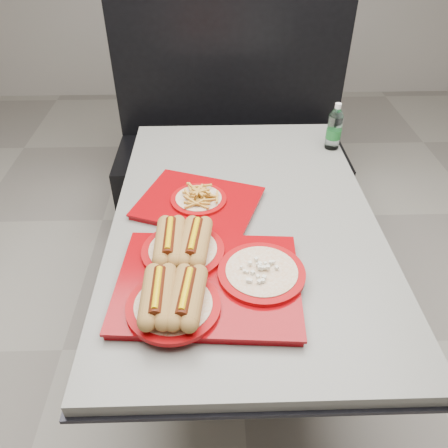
{
  "coord_description": "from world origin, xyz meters",
  "views": [
    {
      "loc": [
        -0.11,
        -1.21,
        1.66
      ],
      "look_at": [
        -0.08,
        -0.16,
        0.83
      ],
      "focal_mm": 35.0,
      "sensor_mm": 36.0,
      "label": 1
    }
  ],
  "objects_px": {
    "booth_bench": "(230,150)",
    "tray_far": "(199,200)",
    "tray_near": "(201,275)",
    "diner_table": "(243,249)",
    "water_bottle": "(334,129)"
  },
  "relations": [
    {
      "from": "booth_bench",
      "to": "tray_far",
      "type": "height_order",
      "value": "booth_bench"
    },
    {
      "from": "tray_near",
      "to": "tray_far",
      "type": "relative_size",
      "value": 1.12
    },
    {
      "from": "diner_table",
      "to": "tray_far",
      "type": "distance_m",
      "value": 0.25
    },
    {
      "from": "booth_bench",
      "to": "tray_near",
      "type": "distance_m",
      "value": 1.49
    },
    {
      "from": "tray_near",
      "to": "tray_far",
      "type": "bearing_deg",
      "value": 91.77
    },
    {
      "from": "tray_near",
      "to": "tray_far",
      "type": "distance_m",
      "value": 0.39
    },
    {
      "from": "booth_bench",
      "to": "tray_near",
      "type": "xyz_separation_m",
      "value": [
        -0.15,
        -1.43,
        0.39
      ]
    },
    {
      "from": "diner_table",
      "to": "tray_far",
      "type": "height_order",
      "value": "tray_far"
    },
    {
      "from": "tray_near",
      "to": "water_bottle",
      "type": "distance_m",
      "value": 0.98
    },
    {
      "from": "tray_far",
      "to": "water_bottle",
      "type": "distance_m",
      "value": 0.71
    },
    {
      "from": "diner_table",
      "to": "tray_far",
      "type": "xyz_separation_m",
      "value": [
        -0.16,
        0.05,
        0.19
      ]
    },
    {
      "from": "booth_bench",
      "to": "tray_far",
      "type": "xyz_separation_m",
      "value": [
        -0.16,
        -1.04,
        0.37
      ]
    },
    {
      "from": "tray_far",
      "to": "water_bottle",
      "type": "bearing_deg",
      "value": 36.29
    },
    {
      "from": "diner_table",
      "to": "booth_bench",
      "type": "relative_size",
      "value": 1.05
    },
    {
      "from": "booth_bench",
      "to": "water_bottle",
      "type": "height_order",
      "value": "booth_bench"
    }
  ]
}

